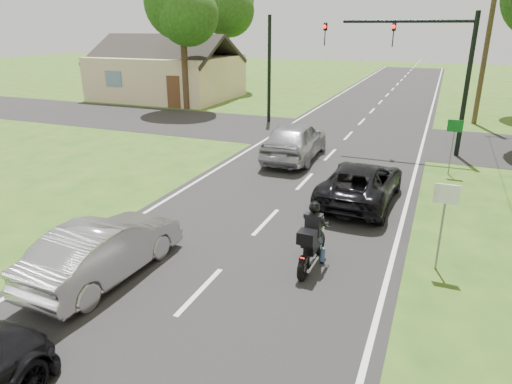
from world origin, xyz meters
TOP-DOWN VIEW (x-y plane):
  - ground at (0.00, 0.00)m, footprint 140.00×140.00m
  - road at (0.00, 10.00)m, footprint 8.00×100.00m
  - cross_road at (0.00, 16.00)m, footprint 60.00×7.00m
  - motorcycle_rider at (1.94, 1.94)m, footprint 0.55×1.93m
  - dark_suv at (2.24, 6.72)m, footprint 2.31×4.72m
  - silver_sedan at (-2.28, -0.23)m, footprint 1.62×4.16m
  - silver_suv at (-1.28, 10.78)m, footprint 2.12×4.93m
  - traffic_signal at (3.34, 14.00)m, footprint 6.38×0.44m
  - signal_pole_far at (-5.20, 18.00)m, footprint 0.20×0.20m
  - utility_pole_far at (6.20, 22.00)m, footprint 1.60×0.28m
  - sign_white at (4.70, 2.98)m, footprint 0.55×0.07m
  - sign_green at (4.90, 10.98)m, footprint 0.55×0.07m
  - tree_left_near at (-11.73, 19.78)m, footprint 5.12×4.96m
  - tree_left_far at (-13.70, 29.76)m, footprint 5.76×5.58m
  - house at (-16.00, 24.00)m, footprint 10.20×8.00m

SIDE VIEW (x-z plane):
  - ground at x=0.00m, z-range 0.00..0.00m
  - cross_road at x=0.00m, z-range 0.00..0.01m
  - road at x=0.00m, z-range 0.00..0.01m
  - motorcycle_rider at x=1.94m, z-range -0.18..1.49m
  - dark_suv at x=2.24m, z-range 0.01..1.30m
  - silver_sedan at x=-2.28m, z-range 0.01..1.36m
  - silver_suv at x=-1.28m, z-range 0.01..1.67m
  - sign_white at x=4.70m, z-range 0.54..2.66m
  - sign_green at x=4.90m, z-range 0.54..2.66m
  - house at x=-16.00m, z-range -0.65..4.19m
  - signal_pole_far at x=-5.20m, z-range 0.00..6.00m
  - traffic_signal at x=3.34m, z-range 1.14..7.14m
  - utility_pole_far at x=6.20m, z-range 0.08..10.08m
  - tree_left_near at x=-11.73m, z-range 1.92..11.14m
  - tree_left_far at x=-13.70m, z-range 2.06..12.20m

